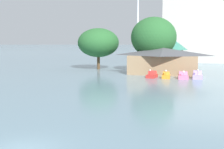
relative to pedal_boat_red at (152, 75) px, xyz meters
The scene contains 9 objects.
pedal_boat_red is the anchor object (origin of this frame).
pedal_boat_orange 2.57m from the pedal_boat_red, ahead, with size 1.49×2.44×1.61m.
pedal_boat_pink 5.51m from the pedal_boat_red, ahead, with size 1.88×3.04×1.56m.
pedal_boat_lavender 7.98m from the pedal_boat_red, ahead, with size 1.67×2.69×1.82m.
boathouse 6.93m from the pedal_boat_red, 78.11° to the left, with size 14.47×8.26×5.35m.
green_roof_pavilion 22.82m from the pedal_boat_red, 86.29° to the left, with size 9.28×9.28×8.76m.
shoreline_tree_tall_left 20.07m from the pedal_boat_red, 139.35° to the left, with size 9.85×9.85×9.81m.
shoreline_tree_mid 12.14m from the pedal_boat_red, 96.25° to the left, with size 9.77×9.77×11.88m.
background_building_block 50.83m from the pedal_boat_red, 74.47° to the left, with size 31.51×16.05×23.07m.
Camera 1 is at (9.25, -13.05, 6.31)m, focal length 43.32 mm.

